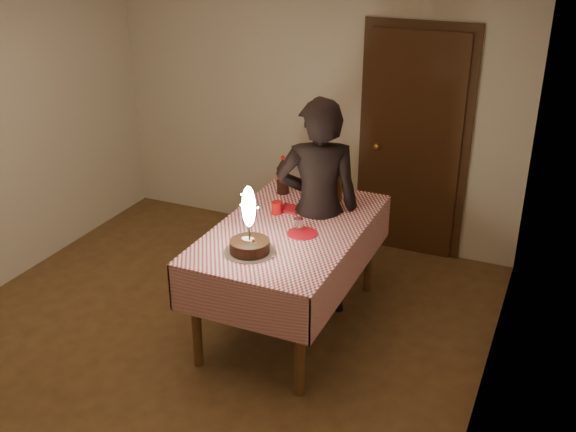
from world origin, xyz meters
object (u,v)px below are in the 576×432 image
at_px(birthday_cake, 249,236).
at_px(amber_bottle_right, 338,187).
at_px(cola_bottle, 283,176).
at_px(amber_bottle_mid, 335,180).
at_px(dining_table, 291,240).
at_px(amber_bottle_left, 316,179).
at_px(clear_cup, 299,224).
at_px(red_plate, 302,233).
at_px(red_cup, 277,208).
at_px(photographer, 318,208).

xyz_separation_m(birthday_cake, amber_bottle_right, (0.24, 1.08, -0.00)).
relative_size(cola_bottle, amber_bottle_right, 1.25).
bearing_deg(amber_bottle_mid, cola_bottle, -156.31).
height_order(dining_table, amber_bottle_left, amber_bottle_left).
relative_size(dining_table, clear_cup, 19.11).
bearing_deg(dining_table, amber_bottle_left, 95.83).
bearing_deg(red_plate, amber_bottle_right, 88.04).
height_order(red_cup, clear_cup, red_cup).
relative_size(red_plate, amber_bottle_right, 0.86).
xyz_separation_m(cola_bottle, amber_bottle_right, (0.46, 0.04, -0.03)).
relative_size(amber_bottle_left, photographer, 0.15).
xyz_separation_m(dining_table, birthday_cake, (-0.09, -0.48, 0.23)).
relative_size(amber_bottle_mid, photographer, 0.15).
height_order(amber_bottle_left, amber_bottle_right, same).
bearing_deg(amber_bottle_left, photographer, -66.24).
bearing_deg(cola_bottle, amber_bottle_left, 24.36).
xyz_separation_m(dining_table, photographer, (0.09, 0.31, 0.15)).
height_order(birthday_cake, amber_bottle_left, birthday_cake).
distance_m(red_cup, amber_bottle_left, 0.53).
xyz_separation_m(amber_bottle_left, amber_bottle_mid, (0.14, 0.06, 0.00)).
distance_m(birthday_cake, photographer, 0.82).
bearing_deg(clear_cup, birthday_cake, -110.19).
xyz_separation_m(amber_bottle_left, amber_bottle_right, (0.22, -0.07, 0.00)).
bearing_deg(dining_table, photographer, 74.22).
distance_m(dining_table, red_plate, 0.19).
xyz_separation_m(amber_bottle_mid, photographer, (0.02, -0.41, -0.08)).
relative_size(red_plate, clear_cup, 2.44).
distance_m(birthday_cake, amber_bottle_left, 1.15).
relative_size(birthday_cake, amber_bottle_right, 1.89).
height_order(cola_bottle, amber_bottle_right, cola_bottle).
bearing_deg(red_cup, amber_bottle_left, 76.73).
bearing_deg(amber_bottle_left, dining_table, -84.17).
xyz_separation_m(red_cup, amber_bottle_left, (0.12, 0.51, 0.07)).
distance_m(clear_cup, amber_bottle_right, 0.64).
height_order(dining_table, clear_cup, clear_cup).
xyz_separation_m(clear_cup, cola_bottle, (-0.39, 0.59, 0.11)).
height_order(amber_bottle_right, photographer, photographer).
bearing_deg(amber_bottle_right, photographer, -101.99).
bearing_deg(clear_cup, dining_table, 157.75).
distance_m(clear_cup, amber_bottle_mid, 0.76).
bearing_deg(photographer, amber_bottle_mid, 92.45).
distance_m(birthday_cake, amber_bottle_right, 1.11).
height_order(clear_cup, amber_bottle_mid, amber_bottle_mid).
relative_size(dining_table, amber_bottle_left, 6.75).
height_order(dining_table, amber_bottle_right, amber_bottle_right).
xyz_separation_m(birthday_cake, amber_bottle_left, (0.02, 1.15, -0.00)).
relative_size(birthday_cake, amber_bottle_mid, 1.89).
height_order(dining_table, birthday_cake, birthday_cake).
relative_size(dining_table, amber_bottle_right, 6.75).
bearing_deg(cola_bottle, red_cup, -72.13).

